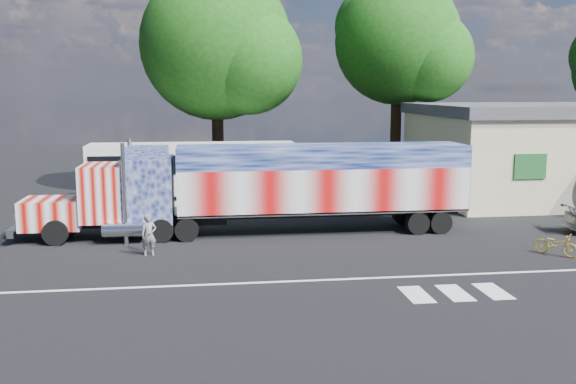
{
  "coord_description": "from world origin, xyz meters",
  "views": [
    {
      "loc": [
        -3.41,
        -22.42,
        6.04
      ],
      "look_at": [
        0.0,
        3.0,
        1.9
      ],
      "focal_mm": 40.0,
      "sensor_mm": 36.0,
      "label": 1
    }
  ],
  "objects": [
    {
      "name": "woman",
      "position": [
        -5.41,
        0.9,
        0.76
      ],
      "size": [
        0.62,
        0.47,
        1.53
      ],
      "primitive_type": "imported",
      "rotation": [
        0.0,
        0.0,
        0.21
      ],
      "color": "slate",
      "rests_on": "ground"
    },
    {
      "name": "tree_ne_a",
      "position": [
        9.36,
        18.42,
        8.98
      ],
      "size": [
        8.53,
        8.12,
        13.11
      ],
      "color": "black",
      "rests_on": "ground"
    },
    {
      "name": "coach_bus",
      "position": [
        -3.91,
        11.92,
        1.64
      ],
      "size": [
        10.89,
        2.54,
        3.17
      ],
      "color": "white",
      "rests_on": "ground"
    },
    {
      "name": "semi_truck",
      "position": [
        -0.71,
        3.95,
        2.05
      ],
      "size": [
        18.65,
        2.95,
        3.98
      ],
      "color": "black",
      "rests_on": "ground"
    },
    {
      "name": "tree_n_mid",
      "position": [
        -2.31,
        16.58,
        8.6
      ],
      "size": [
        9.45,
        9.0,
        13.16
      ],
      "color": "black",
      "rests_on": "ground"
    },
    {
      "name": "ground",
      "position": [
        0.0,
        0.0,
        0.0
      ],
      "size": [
        100.0,
        100.0,
        0.0
      ],
      "primitive_type": "plane",
      "color": "black"
    },
    {
      "name": "lane_markings",
      "position": [
        1.71,
        -3.77,
        0.01
      ],
      "size": [
        30.0,
        2.67,
        0.01
      ],
      "color": "silver",
      "rests_on": "ground"
    },
    {
      "name": "bicycle",
      "position": [
        9.36,
        -1.09,
        0.42
      ],
      "size": [
        1.44,
        1.57,
        0.83
      ],
      "primitive_type": "imported",
      "rotation": [
        0.0,
        0.0,
        0.69
      ],
      "color": "gold",
      "rests_on": "ground"
    }
  ]
}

